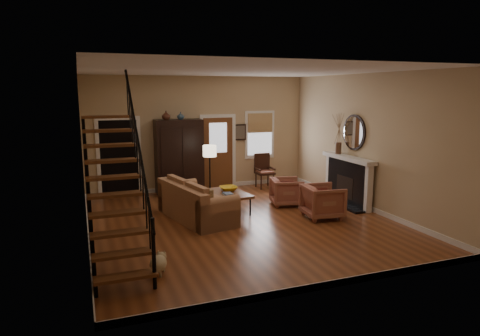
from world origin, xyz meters
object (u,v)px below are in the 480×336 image
object	(u,v)px
armoire	(179,157)
floor_lamp	(210,174)
armchair_left	(323,201)
sofa	(197,201)
side_chair	(265,171)
coffee_table	(229,202)
armchair_right	(287,192)

from	to	relation	value
armoire	floor_lamp	size ratio (longest dim) A/B	1.39
armchair_left	floor_lamp	distance (m)	3.00
sofa	floor_lamp	world-z (taller)	floor_lamp
sofa	side_chair	distance (m)	3.62
armchair_left	side_chair	bearing A→B (deg)	6.27
coffee_table	floor_lamp	distance (m)	1.09
sofa	side_chair	bearing A→B (deg)	28.40
armchair_right	floor_lamp	world-z (taller)	floor_lamp
coffee_table	armchair_left	xyz separation A→B (m)	(1.86, -1.23, 0.14)
armchair_left	floor_lamp	xyz separation A→B (m)	(-2.04, 2.17, 0.37)
coffee_table	floor_lamp	size ratio (longest dim) A/B	0.83
coffee_table	floor_lamp	xyz separation A→B (m)	(-0.18, 0.94, 0.52)
armchair_right	floor_lamp	size ratio (longest dim) A/B	0.51
side_chair	armchair_left	bearing A→B (deg)	-90.01
armoire	side_chair	world-z (taller)	armoire
armoire	armchair_left	xyz separation A→B (m)	(2.55, -3.49, -0.67)
floor_lamp	side_chair	world-z (taller)	floor_lamp
armchair_right	armoire	bearing A→B (deg)	59.50
armoire	sofa	xyz separation A→B (m)	(-0.19, -2.57, -0.64)
side_chair	armoire	bearing A→B (deg)	175.52
armchair_left	coffee_table	bearing A→B (deg)	62.75
coffee_table	armchair_right	bearing A→B (deg)	1.76
coffee_table	floor_lamp	world-z (taller)	floor_lamp
coffee_table	side_chair	xyz separation A→B (m)	(1.86, 2.06, 0.27)
floor_lamp	coffee_table	bearing A→B (deg)	-78.85
floor_lamp	side_chair	size ratio (longest dim) A/B	1.48
armchair_left	armchair_right	bearing A→B (deg)	18.53
sofa	coffee_table	distance (m)	0.95
armoire	armchair_left	world-z (taller)	armoire
sofa	coffee_table	size ratio (longest dim) A/B	1.76
sofa	armchair_right	distance (m)	2.49
armchair_left	side_chair	xyz separation A→B (m)	(0.00, 3.29, 0.13)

